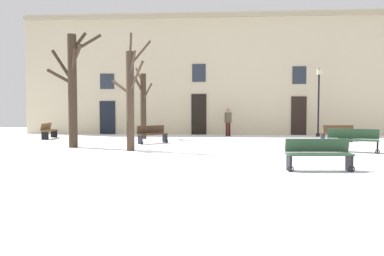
% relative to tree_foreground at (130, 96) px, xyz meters
% --- Properties ---
extents(ground_plane, '(37.98, 37.98, 0.00)m').
position_rel_tree_foreground_xyz_m(ground_plane, '(2.34, -0.56, -2.18)').
color(ground_plane, white).
extents(building_facade, '(23.73, 0.60, 7.98)m').
position_rel_tree_foreground_xyz_m(building_facade, '(2.34, 10.11, 1.86)').
color(building_facade, beige).
rests_on(building_facade, ground).
extents(tree_foreground, '(1.90, 1.95, 4.54)m').
position_rel_tree_foreground_xyz_m(tree_foreground, '(0.00, 0.00, 0.00)').
color(tree_foreground, '#423326').
rests_on(tree_foreground, ground).
extents(tree_center, '(1.53, 2.34, 4.07)m').
position_rel_tree_foreground_xyz_m(tree_center, '(-0.75, 6.17, -0.17)').
color(tree_center, '#382B1E').
rests_on(tree_center, ground).
extents(tree_right_of_center, '(2.46, 2.25, 5.04)m').
position_rel_tree_foreground_xyz_m(tree_right_of_center, '(-2.80, 1.17, 0.54)').
color(tree_right_of_center, '#382B1E').
rests_on(tree_right_of_center, ground).
extents(streetlamp, '(0.30, 0.30, 4.18)m').
position_rel_tree_foreground_xyz_m(streetlamp, '(9.56, 8.52, 0.35)').
color(streetlamp, black).
rests_on(streetlamp, ground).
extents(litter_bin, '(0.49, 0.49, 0.74)m').
position_rel_tree_foreground_xyz_m(litter_bin, '(10.52, 7.06, -1.81)').
color(litter_bin, black).
rests_on(litter_bin, ground).
extents(bench_back_to_back_right, '(1.93, 1.15, 0.90)m').
position_rel_tree_foreground_xyz_m(bench_back_to_back_right, '(8.67, 0.22, -1.71)').
color(bench_back_to_back_right, '#2D4C33').
rests_on(bench_back_to_back_right, ground).
extents(bench_by_litter_bin, '(1.65, 0.69, 0.86)m').
position_rel_tree_foreground_xyz_m(bench_by_litter_bin, '(9.55, 4.90, -1.74)').
color(bench_by_litter_bin, '#51331E').
rests_on(bench_by_litter_bin, ground).
extents(bench_far_corner, '(1.44, 1.33, 0.87)m').
position_rel_tree_foreground_xyz_m(bench_far_corner, '(0.28, 3.32, -1.74)').
color(bench_far_corner, '#3D2819').
rests_on(bench_far_corner, ground).
extents(bench_near_lamp, '(1.77, 0.58, 0.86)m').
position_rel_tree_foreground_xyz_m(bench_near_lamp, '(6.16, -4.40, -1.73)').
color(bench_near_lamp, '#2D4C33').
rests_on(bench_near_lamp, ground).
extents(bench_near_center_tree, '(0.75, 1.95, 0.89)m').
position_rel_tree_foreground_xyz_m(bench_near_center_tree, '(-6.12, 5.89, -1.71)').
color(bench_near_center_tree, brown).
rests_on(bench_near_center_tree, ground).
extents(person_near_bench, '(0.44, 0.36, 1.73)m').
position_rel_tree_foreground_xyz_m(person_near_bench, '(4.10, 8.64, -1.22)').
color(person_near_bench, '#350F0F').
rests_on(person_near_bench, ground).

